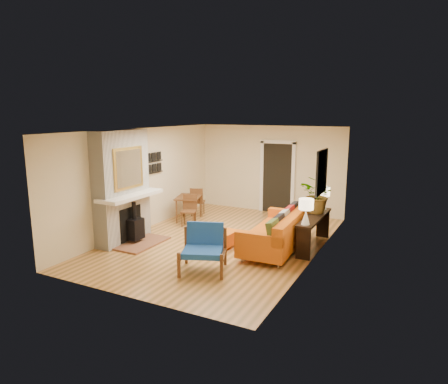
{
  "coord_description": "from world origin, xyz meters",
  "views": [
    {
      "loc": [
        4.17,
        -7.97,
        3.01
      ],
      "look_at": [
        0.0,
        0.2,
        1.15
      ],
      "focal_mm": 32.0,
      "sensor_mm": 36.0,
      "label": 1
    }
  ],
  "objects_px": {
    "blue_chair": "(204,245)",
    "lamp_far": "(323,195)",
    "sofa": "(279,232)",
    "lamp_near": "(306,209)",
    "houseplant": "(318,195)",
    "ottoman": "(219,237)",
    "dining_table": "(191,201)",
    "console_table": "(314,223)"
  },
  "relations": [
    {
      "from": "ottoman",
      "to": "houseplant",
      "type": "bearing_deg",
      "value": 31.7
    },
    {
      "from": "houseplant",
      "to": "sofa",
      "type": "bearing_deg",
      "value": -128.45
    },
    {
      "from": "lamp_far",
      "to": "houseplant",
      "type": "relative_size",
      "value": 0.62
    },
    {
      "from": "lamp_near",
      "to": "houseplant",
      "type": "xyz_separation_m",
      "value": [
        -0.01,
        1.03,
        0.09
      ]
    },
    {
      "from": "blue_chair",
      "to": "houseplant",
      "type": "bearing_deg",
      "value": 57.71
    },
    {
      "from": "sofa",
      "to": "blue_chair",
      "type": "distance_m",
      "value": 1.94
    },
    {
      "from": "blue_chair",
      "to": "houseplant",
      "type": "distance_m",
      "value": 3.02
    },
    {
      "from": "lamp_near",
      "to": "lamp_far",
      "type": "relative_size",
      "value": 1.0
    },
    {
      "from": "sofa",
      "to": "ottoman",
      "type": "bearing_deg",
      "value": -162.94
    },
    {
      "from": "sofa",
      "to": "houseplant",
      "type": "xyz_separation_m",
      "value": [
        0.63,
        0.79,
        0.76
      ]
    },
    {
      "from": "lamp_far",
      "to": "console_table",
      "type": "bearing_deg",
      "value": -90.0
    },
    {
      "from": "sofa",
      "to": "console_table",
      "type": "xyz_separation_m",
      "value": [
        0.64,
        0.5,
        0.18
      ]
    },
    {
      "from": "console_table",
      "to": "lamp_far",
      "type": "relative_size",
      "value": 3.43
    },
    {
      "from": "ottoman",
      "to": "lamp_far",
      "type": "distance_m",
      "value": 2.68
    },
    {
      "from": "blue_chair",
      "to": "houseplant",
      "type": "relative_size",
      "value": 1.25
    },
    {
      "from": "sofa",
      "to": "houseplant",
      "type": "distance_m",
      "value": 1.26
    },
    {
      "from": "dining_table",
      "to": "lamp_near",
      "type": "distance_m",
      "value": 3.97
    },
    {
      "from": "lamp_near",
      "to": "console_table",
      "type": "bearing_deg",
      "value": 90.0
    },
    {
      "from": "ottoman",
      "to": "blue_chair",
      "type": "bearing_deg",
      "value": -74.64
    },
    {
      "from": "sofa",
      "to": "lamp_far",
      "type": "relative_size",
      "value": 4.37
    },
    {
      "from": "console_table",
      "to": "lamp_far",
      "type": "bearing_deg",
      "value": 90.0
    },
    {
      "from": "console_table",
      "to": "houseplant",
      "type": "distance_m",
      "value": 0.65
    },
    {
      "from": "console_table",
      "to": "lamp_far",
      "type": "xyz_separation_m",
      "value": [
        0.0,
        0.74,
        0.49
      ]
    },
    {
      "from": "lamp_near",
      "to": "houseplant",
      "type": "distance_m",
      "value": 1.03
    },
    {
      "from": "lamp_far",
      "to": "ottoman",
      "type": "bearing_deg",
      "value": -139.68
    },
    {
      "from": "lamp_far",
      "to": "lamp_near",
      "type": "bearing_deg",
      "value": -90.0
    },
    {
      "from": "dining_table",
      "to": "lamp_far",
      "type": "height_order",
      "value": "lamp_far"
    },
    {
      "from": "sofa",
      "to": "lamp_near",
      "type": "xyz_separation_m",
      "value": [
        0.64,
        -0.24,
        0.66
      ]
    },
    {
      "from": "lamp_near",
      "to": "houseplant",
      "type": "height_order",
      "value": "houseplant"
    },
    {
      "from": "dining_table",
      "to": "lamp_far",
      "type": "relative_size",
      "value": 2.92
    },
    {
      "from": "ottoman",
      "to": "houseplant",
      "type": "relative_size",
      "value": 0.9
    },
    {
      "from": "blue_chair",
      "to": "lamp_far",
      "type": "xyz_separation_m",
      "value": [
        1.58,
        2.94,
        0.59
      ]
    },
    {
      "from": "blue_chair",
      "to": "lamp_near",
      "type": "xyz_separation_m",
      "value": [
        1.58,
        1.45,
        0.59
      ]
    },
    {
      "from": "dining_table",
      "to": "lamp_far",
      "type": "bearing_deg",
      "value": 0.55
    },
    {
      "from": "lamp_far",
      "to": "houseplant",
      "type": "distance_m",
      "value": 0.46
    },
    {
      "from": "sofa",
      "to": "dining_table",
      "type": "height_order",
      "value": "sofa"
    },
    {
      "from": "sofa",
      "to": "houseplant",
      "type": "bearing_deg",
      "value": 51.55
    },
    {
      "from": "dining_table",
      "to": "console_table",
      "type": "distance_m",
      "value": 3.72
    },
    {
      "from": "lamp_near",
      "to": "lamp_far",
      "type": "height_order",
      "value": "same"
    },
    {
      "from": "dining_table",
      "to": "ottoman",
      "type": "bearing_deg",
      "value": -43.02
    },
    {
      "from": "lamp_near",
      "to": "houseplant",
      "type": "bearing_deg",
      "value": 90.56
    },
    {
      "from": "sofa",
      "to": "blue_chair",
      "type": "relative_size",
      "value": 2.17
    }
  ]
}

